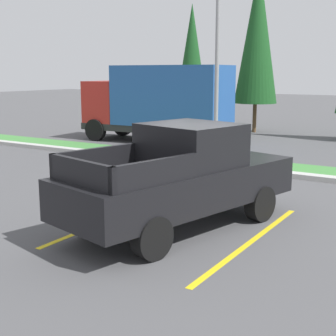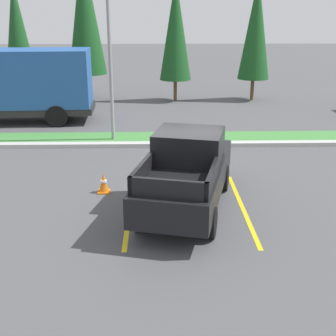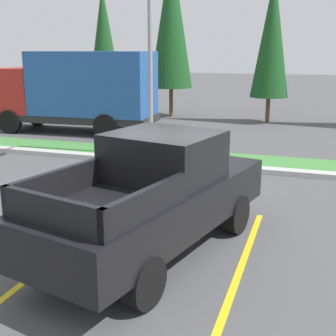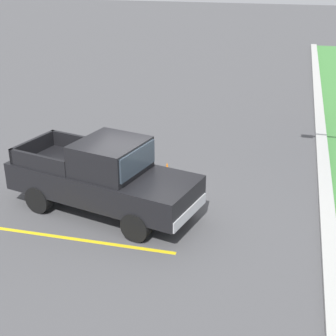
# 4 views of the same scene
# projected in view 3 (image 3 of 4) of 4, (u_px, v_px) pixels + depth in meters

# --- Properties ---
(ground_plane) EXTENTS (120.00, 120.00, 0.00)m
(ground_plane) POSITION_uv_depth(u_px,v_px,m) (166.00, 231.00, 8.87)
(ground_plane) COLOR #4C4C4F
(parking_line_near) EXTENTS (0.12, 4.80, 0.01)m
(parking_line_near) POSITION_uv_depth(u_px,v_px,m) (78.00, 240.00, 8.44)
(parking_line_near) COLOR yellow
(parking_line_near) RESTS_ON ground
(parking_line_far) EXTENTS (0.12, 4.80, 0.01)m
(parking_line_far) POSITION_uv_depth(u_px,v_px,m) (242.00, 264.00, 7.50)
(parking_line_far) COLOR yellow
(parking_line_far) RESTS_ON ground
(curb_strip) EXTENTS (56.00, 0.40, 0.15)m
(curb_strip) POSITION_uv_depth(u_px,v_px,m) (219.00, 167.00, 13.44)
(curb_strip) COLOR #B2B2AD
(curb_strip) RESTS_ON ground
(grass_median) EXTENTS (56.00, 1.80, 0.06)m
(grass_median) POSITION_uv_depth(u_px,v_px,m) (226.00, 160.00, 14.46)
(grass_median) COLOR #42843D
(grass_median) RESTS_ON ground
(pickup_truck_main) EXTENTS (3.09, 5.52, 2.10)m
(pickup_truck_main) POSITION_uv_depth(u_px,v_px,m) (156.00, 195.00, 7.75)
(pickup_truck_main) COLOR black
(pickup_truck_main) RESTS_ON ground
(cargo_truck_distant) EXTENTS (6.91, 2.76, 3.40)m
(cargo_truck_distant) POSITION_uv_depth(u_px,v_px,m) (79.00, 89.00, 19.02)
(cargo_truck_distant) COLOR black
(cargo_truck_distant) RESTS_ON ground
(street_light) EXTENTS (0.24, 1.49, 6.43)m
(street_light) POSITION_uv_depth(u_px,v_px,m) (148.00, 40.00, 13.93)
(street_light) COLOR gray
(street_light) RESTS_ON ground
(cypress_tree_leftmost) EXTENTS (1.79, 1.79, 6.87)m
(cypress_tree_leftmost) POSITION_uv_depth(u_px,v_px,m) (104.00, 39.00, 24.66)
(cypress_tree_leftmost) COLOR brown
(cypress_tree_leftmost) RESTS_ON ground
(cypress_tree_left_inner) EXTENTS (2.21, 2.21, 8.48)m
(cypress_tree_left_inner) POSITION_uv_depth(u_px,v_px,m) (171.00, 18.00, 22.74)
(cypress_tree_left_inner) COLOR brown
(cypress_tree_left_inner) RESTS_ON ground
(cypress_tree_center) EXTENTS (1.80, 1.80, 6.94)m
(cypress_tree_center) POSITION_uv_depth(u_px,v_px,m) (272.00, 36.00, 20.92)
(cypress_tree_center) COLOR brown
(cypress_tree_center) RESTS_ON ground
(traffic_cone) EXTENTS (0.36, 0.36, 0.60)m
(traffic_cone) POSITION_uv_depth(u_px,v_px,m) (70.00, 202.00, 9.69)
(traffic_cone) COLOR orange
(traffic_cone) RESTS_ON ground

